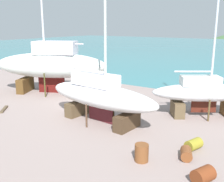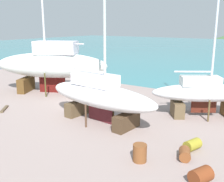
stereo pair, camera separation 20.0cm
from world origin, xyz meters
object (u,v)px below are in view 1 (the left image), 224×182
at_px(sailboat_mid_port, 100,95).
at_px(barrel_by_slipway, 142,153).
at_px(barrel_tipped_right, 203,175).
at_px(barrel_rust_near, 194,144).
at_px(sailboat_small_center, 204,93).
at_px(barrel_tipped_left, 186,154).
at_px(sailboat_far_slipway, 51,64).

xyz_separation_m(sailboat_mid_port, barrel_by_slipway, (4.67, -3.23, -1.36)).
height_order(barrel_tipped_right, barrel_rust_near, barrel_tipped_right).
bearing_deg(sailboat_small_center, sailboat_mid_port, -171.20).
bearing_deg(barrel_tipped_left, barrel_rust_near, 90.41).
bearing_deg(barrel_tipped_left, sailboat_far_slipway, 158.72).
height_order(sailboat_mid_port, barrel_rust_near, sailboat_mid_port).
bearing_deg(sailboat_small_center, barrel_by_slipway, -127.43).
xyz_separation_m(sailboat_far_slipway, sailboat_small_center, (13.40, 0.99, -0.95)).
height_order(barrel_tipped_left, barrel_by_slipway, barrel_by_slipway).
distance_m(sailboat_small_center, barrel_tipped_right, 8.60).
xyz_separation_m(barrel_tipped_left, barrel_rust_near, (-0.01, 1.15, 0.01)).
xyz_separation_m(barrel_tipped_left, barrel_tipped_right, (1.20, -1.55, 0.06)).
relative_size(barrel_rust_near, barrel_by_slipway, 1.06).
height_order(barrel_tipped_right, barrel_by_slipway, barrel_by_slipway).
bearing_deg(barrel_rust_near, barrel_by_slipway, -123.44).
distance_m(sailboat_small_center, barrel_by_slipway, 8.09).
xyz_separation_m(barrel_rust_near, barrel_by_slipway, (-1.64, -2.49, 0.14)).
distance_m(sailboat_small_center, barrel_tipped_left, 6.86).
bearing_deg(sailboat_far_slipway, barrel_rust_near, 137.81).
bearing_deg(barrel_by_slipway, barrel_tipped_right, -4.31).
bearing_deg(barrel_tipped_right, barrel_tipped_left, 127.68).
relative_size(sailboat_small_center, barrel_tipped_left, 13.13).
relative_size(sailboat_far_slipway, sailboat_mid_port, 1.22).
distance_m(sailboat_mid_port, barrel_by_slipway, 5.84).
distance_m(sailboat_mid_port, barrel_tipped_left, 6.77).
relative_size(barrel_tipped_left, barrel_rust_near, 0.93).
xyz_separation_m(sailboat_small_center, barrel_by_slipway, (-0.58, -7.97, -1.25)).
xyz_separation_m(sailboat_mid_port, barrel_tipped_left, (6.32, -1.89, -1.50)).
distance_m(sailboat_far_slipway, barrel_tipped_left, 15.71).
bearing_deg(sailboat_mid_port, sailboat_small_center, 47.81).
relative_size(sailboat_mid_port, barrel_tipped_left, 15.49).
bearing_deg(sailboat_far_slipway, sailboat_mid_port, 130.39).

